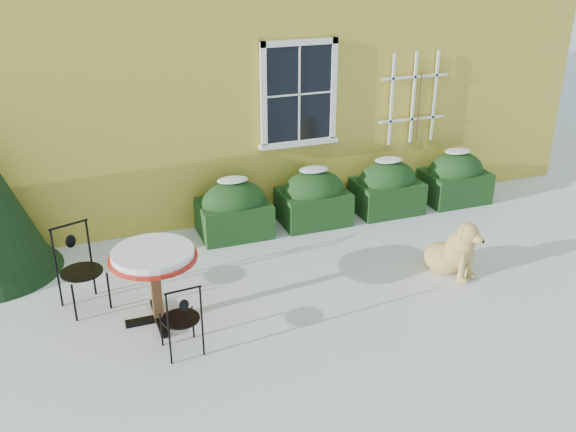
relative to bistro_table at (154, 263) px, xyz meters
name	(u,v)px	position (x,y,z in m)	size (l,w,h in m)	color
ground	(317,316)	(1.80, -0.55, -0.78)	(80.00, 80.00, 0.00)	white
hedge_row	(351,193)	(3.45, 2.00, -0.38)	(4.95, 0.80, 0.91)	black
bistro_table	(154,263)	(0.00, 0.00, 0.00)	(1.01, 1.01, 0.94)	black
patio_chair_near	(182,318)	(0.15, -0.72, -0.34)	(0.42, 0.42, 0.87)	black
patio_chair_far	(80,268)	(-0.80, 0.66, -0.26)	(0.60, 0.59, 1.05)	black
dog	(454,252)	(3.92, -0.22, -0.45)	(0.70, 0.91, 0.82)	tan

